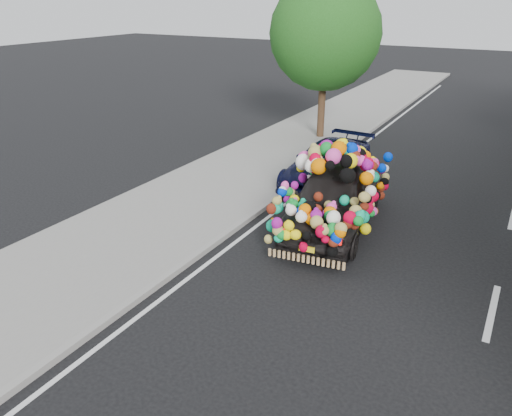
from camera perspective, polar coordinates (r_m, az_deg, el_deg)
The scene contains 7 objects.
ground at distance 10.97m, azimuth 6.47°, elevation -6.41°, with size 100.00×100.00×0.00m, color black.
sidewalk at distance 12.99m, azimuth -11.18°, elevation -1.46°, with size 4.00×60.00×0.12m, color gray.
kerb at distance 11.91m, azimuth -3.95°, elevation -3.40°, with size 0.15×60.00×0.13m, color gray.
lane_markings at distance 10.36m, azimuth 25.37°, elevation -10.67°, with size 6.00×50.00×0.01m, color silver, non-canonical shape.
tree_near_sidewalk at distance 19.82m, azimuth 7.92°, elevation 19.12°, with size 4.20×4.20×6.13m.
plush_art_car at distance 12.30m, azimuth 8.98°, elevation 2.60°, with size 2.74×4.92×2.18m.
navy_sedan at distance 15.49m, azimuth 8.17°, elevation 5.04°, with size 1.71×4.20×1.22m, color black.
Camera 1 is at (3.57, -8.84, 5.41)m, focal length 35.00 mm.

